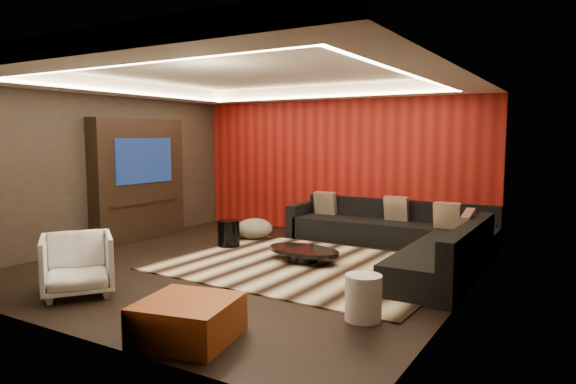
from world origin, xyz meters
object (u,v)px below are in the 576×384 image
Objects in this scene: armchair at (77,264)px; sectional_sofa at (406,239)px; coffee_table at (304,255)px; white_side_table at (363,298)px; drum_stool at (229,233)px; orange_ottoman at (188,320)px.

sectional_sofa reaches higher than armchair.
coffee_table is 2.50× the size of white_side_table.
drum_stool is 0.53× the size of orange_ottoman.
white_side_table is 0.56× the size of orange_ottoman.
white_side_table is at bearing -37.44° from armchair.
armchair is 0.22× the size of sectional_sofa.
sectional_sofa is (2.79, 0.96, 0.02)m from drum_stool.
sectional_sofa is at bearing 99.84° from white_side_table.
orange_ottoman is (2.11, -3.40, -0.06)m from drum_stool.
armchair is 4.84m from sectional_sofa.
orange_ottoman reaches higher than coffee_table.
drum_stool is at bearing -160.95° from sectional_sofa.
coffee_table is at bearing -132.08° from sectional_sofa.
drum_stool reaches higher than coffee_table.
armchair reaches higher than white_side_table.
coffee_table is 1.67m from drum_stool.
drum_stool is at bearing 121.85° from orange_ottoman.
white_side_table is at bearing -46.66° from coffee_table.
white_side_table is (1.68, -1.79, 0.12)m from coffee_table.
coffee_table is at bearing 133.34° from white_side_table.
coffee_table is 3.13m from orange_ottoman.
sectional_sofa is at bearing 47.92° from coffee_table.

